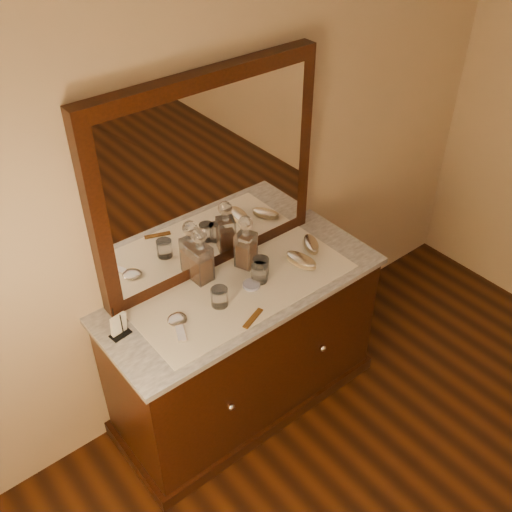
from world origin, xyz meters
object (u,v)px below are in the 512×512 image
object	(u,v)px
mirror_frame	(209,177)
napkin_rack	(119,326)
comb	(253,318)
brush_near	(301,260)
pin_dish	(251,285)
decanter_right	(246,247)
decanter_left	(201,261)
brush_far	(311,244)
hand_mirror_inner	(179,321)
hand_mirror_outer	(176,322)
dresser_cabinet	(244,349)

from	to	relation	value
mirror_frame	napkin_rack	distance (m)	0.78
comb	brush_near	xyz separation A→B (m)	(0.44, 0.16, 0.02)
mirror_frame	pin_dish	world-z (taller)	mirror_frame
mirror_frame	decanter_right	xyz separation A→B (m)	(0.11, -0.12, -0.38)
comb	decanter_left	bearing A→B (deg)	72.36
comb	decanter_left	xyz separation A→B (m)	(-0.02, 0.38, 0.11)
brush_far	hand_mirror_inner	world-z (taller)	brush_far
comb	brush_far	size ratio (longest dim) A/B	0.83
brush_near	brush_far	distance (m)	0.15
decanter_left	hand_mirror_inner	xyz separation A→B (m)	(-0.25, -0.19, -0.11)
napkin_rack	hand_mirror_outer	xyz separation A→B (m)	(0.23, -0.10, -0.04)
comb	brush_far	distance (m)	0.62
napkin_rack	dresser_cabinet	bearing A→B (deg)	-7.87
mirror_frame	napkin_rack	xyz separation A→B (m)	(-0.62, -0.16, -0.44)
dresser_cabinet	napkin_rack	world-z (taller)	napkin_rack
napkin_rack	hand_mirror_inner	xyz separation A→B (m)	(0.24, -0.10, -0.04)
decanter_right	napkin_rack	bearing A→B (deg)	-177.17
dresser_cabinet	comb	bearing A→B (deg)	-116.85
pin_dish	napkin_rack	distance (m)	0.66
mirror_frame	dresser_cabinet	bearing A→B (deg)	-90.00
brush_near	dresser_cabinet	bearing A→B (deg)	171.10
mirror_frame	decanter_left	size ratio (longest dim) A/B	3.96
napkin_rack	brush_far	world-z (taller)	napkin_rack
decanter_left	pin_dish	bearing A→B (deg)	-50.98
brush_far	hand_mirror_inner	bearing A→B (deg)	-177.58
comb	hand_mirror_outer	distance (m)	0.35
decanter_left	brush_far	world-z (taller)	decanter_left
napkin_rack	decanter_left	size ratio (longest dim) A/B	0.45
dresser_cabinet	hand_mirror_inner	distance (m)	0.59
pin_dish	hand_mirror_outer	bearing A→B (deg)	178.28
mirror_frame	decanter_left	bearing A→B (deg)	-148.10
napkin_rack	brush_near	size ratio (longest dim) A/B	0.72
hand_mirror_outer	decanter_right	bearing A→B (deg)	14.90
dresser_cabinet	hand_mirror_inner	bearing A→B (deg)	-177.27
napkin_rack	mirror_frame	bearing A→B (deg)	14.34
dresser_cabinet	comb	world-z (taller)	comb
pin_dish	decanter_left	distance (m)	0.27
mirror_frame	hand_mirror_outer	world-z (taller)	mirror_frame
comb	decanter_left	size ratio (longest dim) A/B	0.47
pin_dish	brush_far	size ratio (longest dim) A/B	0.50
brush_near	hand_mirror_inner	distance (m)	0.71
decanter_left	hand_mirror_inner	bearing A→B (deg)	-143.86
decanter_right	brush_near	distance (m)	0.29
brush_near	hand_mirror_outer	distance (m)	0.73
brush_far	hand_mirror_outer	world-z (taller)	brush_far
pin_dish	napkin_rack	size ratio (longest dim) A/B	0.62
pin_dish	brush_far	bearing A→B (deg)	5.68
brush_near	comb	bearing A→B (deg)	-160.36
comb	hand_mirror_inner	bearing A→B (deg)	124.49
pin_dish	napkin_rack	bearing A→B (deg)	170.30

